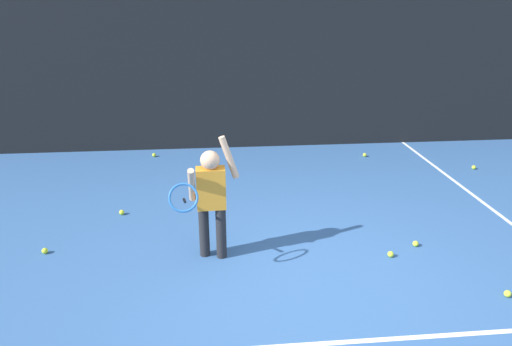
{
  "coord_description": "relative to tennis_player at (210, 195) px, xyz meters",
  "views": [
    {
      "loc": [
        -0.94,
        -3.76,
        2.65
      ],
      "look_at": [
        -0.49,
        0.94,
        0.85
      ],
      "focal_mm": 32.51,
      "sensor_mm": 36.0,
      "label": 1
    }
  ],
  "objects": [
    {
      "name": "back_fence_windscreen",
      "position": [
        1.0,
        3.95,
        1.1
      ],
      "size": [
        13.59,
        0.08,
        3.66
      ],
      "primitive_type": "cube",
      "color": "black",
      "rests_on": "ground"
    },
    {
      "name": "court_line_baseline",
      "position": [
        1.0,
        -1.45,
        -0.72
      ],
      "size": [
        9.0,
        0.05,
        0.0
      ],
      "primitive_type": "cube",
      "color": "white",
      "rests_on": "ground"
    },
    {
      "name": "tennis_ball_4",
      "position": [
        2.3,
        0.01,
        -0.69
      ],
      "size": [
        0.07,
        0.07,
        0.07
      ],
      "primitive_type": "sphere",
      "color": "#CCE033",
      "rests_on": "ground"
    },
    {
      "name": "fence_post_3",
      "position": [
        4.32,
        4.01,
        1.18
      ],
      "size": [
        0.09,
        0.09,
        3.81
      ],
      "primitive_type": "cylinder",
      "color": "slate",
      "rests_on": "ground"
    },
    {
      "name": "tennis_player",
      "position": [
        0.0,
        0.0,
        0.0
      ],
      "size": [
        0.7,
        0.59,
        1.35
      ],
      "rotation": [
        0.0,
        0.0,
        0.03
      ],
      "color": "#232326",
      "rests_on": "ground"
    },
    {
      "name": "tennis_ball_6",
      "position": [
        -1.16,
        1.15,
        -0.69
      ],
      "size": [
        0.07,
        0.07,
        0.07
      ],
      "primitive_type": "sphere",
      "color": "#CCE033",
      "rests_on": "ground"
    },
    {
      "name": "fence_post_1",
      "position": [
        -2.33,
        4.01,
        1.18
      ],
      "size": [
        0.09,
        0.09,
        3.81
      ],
      "primitive_type": "cylinder",
      "color": "slate",
      "rests_on": "ground"
    },
    {
      "name": "fence_post_2",
      "position": [
        1.0,
        4.01,
        1.18
      ],
      "size": [
        0.09,
        0.09,
        3.81
      ],
      "primitive_type": "cylinder",
      "color": "slate",
      "rests_on": "ground"
    },
    {
      "name": "tennis_ball_5",
      "position": [
        2.71,
        3.14,
        -0.69
      ],
      "size": [
        0.07,
        0.07,
        0.07
      ],
      "primitive_type": "sphere",
      "color": "#CCE033",
      "rests_on": "ground"
    },
    {
      "name": "ground_plane",
      "position": [
        1.0,
        -0.65,
        -0.73
      ],
      "size": [
        20.0,
        20.0,
        0.0
      ],
      "primitive_type": "plane",
      "color": "#335B93"
    },
    {
      "name": "tennis_ball_2",
      "position": [
        2.77,
        -0.99,
        -0.69
      ],
      "size": [
        0.07,
        0.07,
        0.07
      ],
      "primitive_type": "sphere",
      "color": "#CCE033",
      "rests_on": "ground"
    },
    {
      "name": "tennis_ball_1",
      "position": [
        -1.01,
        3.48,
        -0.69
      ],
      "size": [
        0.07,
        0.07,
        0.07
      ],
      "primitive_type": "sphere",
      "color": "#CCE033",
      "rests_on": "ground"
    },
    {
      "name": "tennis_ball_3",
      "position": [
        4.29,
        2.34,
        -0.69
      ],
      "size": [
        0.07,
        0.07,
        0.07
      ],
      "primitive_type": "sphere",
      "color": "#CCE033",
      "rests_on": "ground"
    },
    {
      "name": "tennis_ball_7",
      "position": [
        -1.84,
        0.24,
        -0.69
      ],
      "size": [
        0.07,
        0.07,
        0.07
      ],
      "primitive_type": "sphere",
      "color": "#CCE033",
      "rests_on": "ground"
    },
    {
      "name": "tennis_ball_0",
      "position": [
        1.93,
        -0.19,
        -0.69
      ],
      "size": [
        0.07,
        0.07,
        0.07
      ],
      "primitive_type": "sphere",
      "color": "#CCE033",
      "rests_on": "ground"
    }
  ]
}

